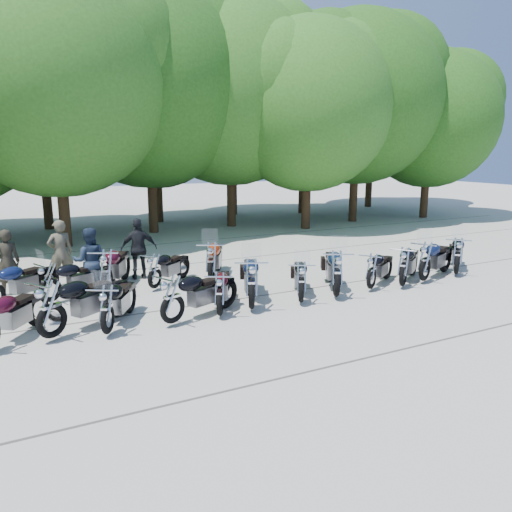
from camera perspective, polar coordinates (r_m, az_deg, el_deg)
name	(u,v)px	position (r m, az deg, el deg)	size (l,w,h in m)	color
ground	(285,313)	(12.02, 3.29, -6.47)	(90.00, 90.00, 0.00)	#9F9B90
tree_3	(54,82)	(21.31, -22.12, 17.96)	(8.70, 8.70, 10.67)	#3A2614
tree_4	(148,85)	(23.93, -12.28, 18.56)	(9.13, 9.13, 11.20)	#3A2614
tree_5	(230,91)	(25.41, -2.98, 18.27)	(9.04, 9.04, 11.10)	#3A2614
tree_6	(308,106)	(24.66, 5.96, 16.64)	(8.00, 8.00, 9.82)	#3A2614
tree_7	(357,99)	(27.61, 11.50, 17.17)	(8.79, 8.79, 10.79)	#3A2614
tree_8	(430,119)	(30.21, 19.25, 14.55)	(7.53, 7.53, 9.25)	#3A2614
tree_11	(39,113)	(26.37, -23.52, 14.74)	(7.56, 7.56, 9.28)	#3A2614
tree_12	(155,112)	(27.42, -11.47, 15.81)	(7.88, 7.88, 9.67)	#3A2614
tree_13	(233,111)	(30.09, -2.70, 16.27)	(8.31, 8.31, 10.20)	#3A2614
tree_14	(304,115)	(30.77, 5.47, 15.75)	(8.02, 8.02, 9.84)	#3A2614
tree_15	(373,100)	(35.12, 13.21, 16.99)	(9.67, 9.67, 11.86)	#3A2614
motorcycle_1	(51,307)	(10.88, -22.42, -5.46)	(0.77, 2.51, 1.42)	black
motorcycle_2	(107,308)	(10.79, -16.69, -5.72)	(0.66, 2.18, 1.23)	black
motorcycle_3	(172,297)	(11.08, -9.56, -4.70)	(0.70, 2.31, 1.31)	black
motorcycle_4	(220,293)	(11.50, -4.17, -4.20)	(0.65, 2.13, 1.20)	#36070E
motorcycle_5	(251,282)	(11.90, -0.52, -3.00)	(0.78, 2.57, 1.45)	black
motorcycle_6	(301,281)	(12.49, 5.20, -2.84)	(0.66, 2.18, 1.23)	black
motorcycle_7	(337,272)	(13.04, 9.22, -1.82)	(0.78, 2.56, 1.45)	black
motorcycle_8	(372,270)	(14.02, 13.10, -1.57)	(0.63, 2.08, 1.18)	black
motorcycle_9	(404,265)	(14.51, 16.54, -1.02)	(0.71, 2.33, 1.32)	black
motorcycle_10	(425,260)	(15.25, 18.79, -0.43)	(0.74, 2.43, 1.38)	black
motorcycle_11	(458,255)	(16.41, 22.04, 0.15)	(0.73, 2.40, 1.36)	black
motorcycle_13	(50,281)	(13.51, -22.51, -2.65)	(0.64, 2.12, 1.20)	black
motorcycle_14	(107,270)	(13.61, -16.71, -1.60)	(0.78, 2.55, 1.44)	#380716
motorcycle_15	(154,270)	(13.99, -11.54, -1.57)	(0.62, 2.05, 1.16)	black
motorcycle_16	(211,261)	(14.29, -5.15, -0.57)	(0.76, 2.49, 1.41)	#A02105
rider_0	(7,262)	(14.82, -26.56, -0.62)	(0.65, 0.43, 1.78)	black
rider_1	(90,261)	(14.07, -18.47, -0.54)	(0.87, 0.68, 1.80)	#202D42
rider_2	(139,249)	(15.30, -13.24, 0.81)	(1.07, 0.45, 1.83)	black
rider_3	(60,253)	(15.21, -21.45, 0.34)	(0.69, 0.45, 1.89)	brown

